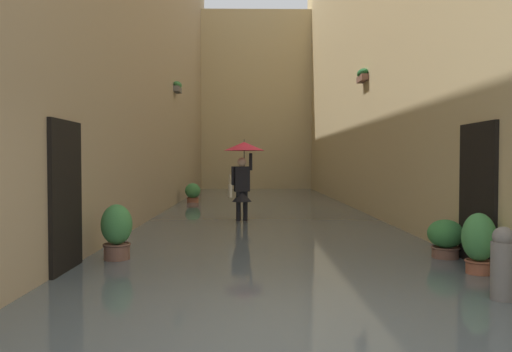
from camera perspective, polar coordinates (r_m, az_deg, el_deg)
ground_plane at (r=15.57m, az=0.69°, el=-4.24°), size 60.00×60.00×0.00m
flood_water at (r=15.56m, az=0.69°, el=-4.06°), size 6.78×28.12×0.10m
building_facade_left at (r=16.56m, az=14.83°, el=15.83°), size 2.04×26.12×11.34m
building_facade_right at (r=16.57m, az=-13.65°, el=18.62°), size 2.04×26.12×12.90m
building_facade_far at (r=27.63m, az=0.02°, el=8.60°), size 9.58×1.80×9.82m
person_wading at (r=12.47m, az=-1.53°, el=1.34°), size 1.04×1.04×2.19m
potted_plant_mid_left at (r=7.36m, az=24.55°, el=-7.19°), size 0.45×0.45×0.93m
potted_plant_near_right at (r=7.96m, az=-15.94°, el=-6.40°), size 0.48×0.48×0.96m
potted_plant_mid_right at (r=18.13m, az=-7.39°, el=-2.00°), size 0.56×0.56×0.81m
potted_plant_far_left at (r=8.35m, az=21.24°, el=-6.90°), size 0.56×0.56×0.71m
mooring_bollard at (r=6.13m, az=26.85°, el=-9.53°), size 0.26×0.26×0.91m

